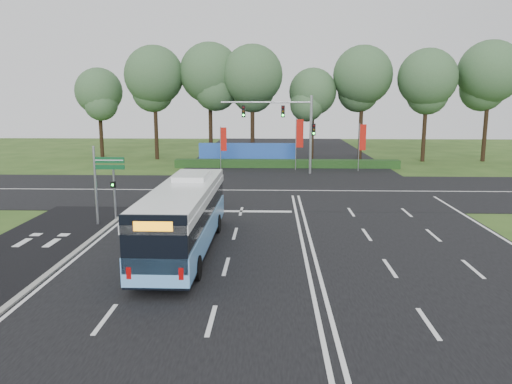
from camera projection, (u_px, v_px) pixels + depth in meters
ground at (301, 235)px, 25.04m from camera, size 120.00×120.00×0.00m
road_main at (301, 235)px, 25.03m from camera, size 20.00×120.00×0.04m
road_cross at (291, 191)px, 36.82m from camera, size 120.00×14.00×0.05m
bike_path at (27, 250)px, 22.48m from camera, size 5.00×18.00×0.06m
kerb_strip at (79, 250)px, 22.40m from camera, size 0.25×18.00×0.12m
city_bus at (184, 217)px, 22.01m from camera, size 2.49×11.20×3.21m
pedestrian_signal at (114, 192)px, 27.63m from camera, size 0.28×0.40×3.03m
street_sign at (102, 176)px, 26.47m from camera, size 1.68×0.13×4.30m
banner_flag_left at (223, 142)px, 47.00m from camera, size 0.61×0.07×4.14m
banner_flag_mid at (299, 137)px, 46.75m from camera, size 0.73×0.10×4.92m
banner_flag_right at (362, 140)px, 46.12m from camera, size 0.66×0.11×4.48m
traffic_light_gantry at (291, 122)px, 44.30m from camera, size 8.41×0.28×7.00m
hedge at (287, 164)px, 49.03m from camera, size 22.00×1.20×0.80m
blue_hoarding at (247, 154)px, 51.48m from camera, size 10.00×0.30×2.20m
eucalyptus_row at (296, 77)px, 53.82m from camera, size 48.43×8.22×12.79m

